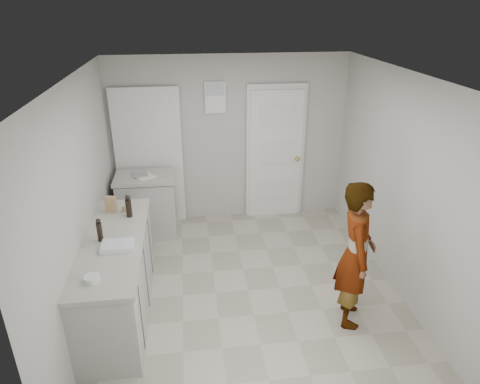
{
  "coord_description": "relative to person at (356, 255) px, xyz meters",
  "views": [
    {
      "loc": [
        -0.63,
        -4.13,
        3.18
      ],
      "look_at": [
        -0.05,
        0.4,
        1.12
      ],
      "focal_mm": 32.0,
      "sensor_mm": 36.0,
      "label": 1
    }
  ],
  "objects": [
    {
      "name": "ground",
      "position": [
        -1.02,
        0.6,
        -0.8
      ],
      "size": [
        4.0,
        4.0,
        0.0
      ],
      "primitive_type": "plane",
      "color": "gray",
      "rests_on": "ground"
    },
    {
      "name": "room_shell",
      "position": [
        -1.19,
        2.55,
        0.22
      ],
      "size": [
        4.0,
        4.0,
        4.0
      ],
      "color": "#AFACA5",
      "rests_on": "ground"
    },
    {
      "name": "main_counter",
      "position": [
        -2.47,
        0.4,
        -0.38
      ],
      "size": [
        0.64,
        1.96,
        0.93
      ],
      "color": "beige",
      "rests_on": "ground"
    },
    {
      "name": "side_counter",
      "position": [
        -2.27,
        2.15,
        -0.37
      ],
      "size": [
        0.84,
        0.61,
        0.93
      ],
      "color": "beige",
      "rests_on": "ground"
    },
    {
      "name": "person",
      "position": [
        0.0,
        0.0,
        0.0
      ],
      "size": [
        0.52,
        0.66,
        1.61
      ],
      "primitive_type": "imported",
      "rotation": [
        0.0,
        0.0,
        1.32
      ],
      "color": "silver",
      "rests_on": "ground"
    },
    {
      "name": "cake_mix_box",
      "position": [
        -2.56,
        1.05,
        0.22
      ],
      "size": [
        0.13,
        0.08,
        0.2
      ],
      "primitive_type": "cube",
      "rotation": [
        0.0,
        0.0,
        -0.18
      ],
      "color": "#A27A51",
      "rests_on": "main_counter"
    },
    {
      "name": "spice_jar",
      "position": [
        -2.42,
        1.04,
        0.16
      ],
      "size": [
        0.05,
        0.05,
        0.07
      ],
      "primitive_type": "cylinder",
      "color": "tan",
      "rests_on": "main_counter"
    },
    {
      "name": "oil_cruet_a",
      "position": [
        -2.34,
        0.91,
        0.25
      ],
      "size": [
        0.07,
        0.07,
        0.27
      ],
      "color": "black",
      "rests_on": "main_counter"
    },
    {
      "name": "oil_cruet_b",
      "position": [
        -2.58,
        0.4,
        0.24
      ],
      "size": [
        0.06,
        0.06,
        0.25
      ],
      "color": "black",
      "rests_on": "main_counter"
    },
    {
      "name": "baking_dish",
      "position": [
        -2.38,
        0.23,
        0.15
      ],
      "size": [
        0.32,
        0.22,
        0.06
      ],
      "rotation": [
        0.0,
        0.0,
        0.01
      ],
      "color": "silver",
      "rests_on": "main_counter"
    },
    {
      "name": "egg_bowl",
      "position": [
        -2.54,
        -0.3,
        0.15
      ],
      "size": [
        0.14,
        0.14,
        0.05
      ],
      "color": "silver",
      "rests_on": "main_counter"
    },
    {
      "name": "papers",
      "position": [
        -2.27,
        2.13,
        0.13
      ],
      "size": [
        0.36,
        0.38,
        0.01
      ],
      "primitive_type": "cube",
      "rotation": [
        0.0,
        0.0,
        0.55
      ],
      "color": "white",
      "rests_on": "side_counter"
    }
  ]
}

